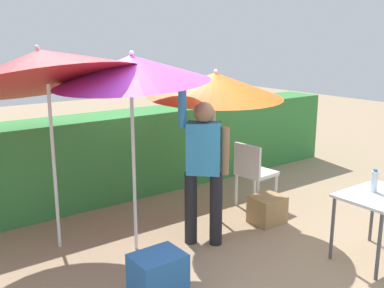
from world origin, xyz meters
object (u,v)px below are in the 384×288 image
at_px(umbrella_rainbow, 215,85).
at_px(umbrella_orange, 43,67).
at_px(chair_plastic, 253,171).
at_px(person_vendor, 204,163).
at_px(folding_table, 378,202).
at_px(crate_cardboard, 267,210).
at_px(bottle_water, 374,181).
at_px(umbrella_yellow, 131,69).
at_px(cooler_box, 158,277).

relative_size(umbrella_rainbow, umbrella_orange, 0.78).
bearing_deg(umbrella_orange, chair_plastic, -8.67).
relative_size(person_vendor, folding_table, 2.35).
bearing_deg(person_vendor, crate_cardboard, -1.36).
relative_size(chair_plastic, crate_cardboard, 2.25).
distance_m(person_vendor, chair_plastic, 1.38).
distance_m(chair_plastic, folding_table, 1.83).
distance_m(person_vendor, crate_cardboard, 1.25).
xyz_separation_m(crate_cardboard, bottle_water, (0.23, -1.25, 0.66)).
height_order(crate_cardboard, folding_table, folding_table).
bearing_deg(umbrella_yellow, chair_plastic, 4.87).
height_order(umbrella_rainbow, umbrella_yellow, umbrella_yellow).
bearing_deg(bottle_water, cooler_box, 164.44).
distance_m(umbrella_orange, chair_plastic, 3.00).
relative_size(umbrella_orange, person_vendor, 1.29).
bearing_deg(crate_cardboard, bottle_water, -79.63).
height_order(umbrella_rainbow, crate_cardboard, umbrella_rainbow).
bearing_deg(umbrella_rainbow, cooler_box, -143.37).
height_order(cooler_box, folding_table, folding_table).
relative_size(umbrella_orange, chair_plastic, 2.72).
bearing_deg(person_vendor, umbrella_rainbow, 42.33).
xyz_separation_m(umbrella_yellow, chair_plastic, (1.90, 0.16, -1.43)).
bearing_deg(umbrella_rainbow, crate_cardboard, -54.71).
bearing_deg(crate_cardboard, folding_table, -81.02).
bearing_deg(person_vendor, bottle_water, -46.17).
xyz_separation_m(umbrella_rainbow, umbrella_orange, (-1.96, 0.33, 0.28)).
bearing_deg(bottle_water, umbrella_rainbow, 109.10).
relative_size(cooler_box, crate_cardboard, 1.13).
bearing_deg(cooler_box, umbrella_orange, 103.35).
bearing_deg(chair_plastic, crate_cardboard, -114.78).
bearing_deg(folding_table, umbrella_orange, 139.21).
xyz_separation_m(umbrella_orange, crate_cardboard, (2.36, -0.90, -1.80)).
distance_m(umbrella_yellow, person_vendor, 1.25).
xyz_separation_m(cooler_box, bottle_water, (2.23, -0.62, 0.61)).
bearing_deg(crate_cardboard, umbrella_rainbow, 125.29).
bearing_deg(chair_plastic, umbrella_orange, 171.33).
bearing_deg(folding_table, umbrella_rainbow, 107.87).
distance_m(umbrella_rainbow, crate_cardboard, 1.67).
bearing_deg(umbrella_orange, umbrella_yellow, -38.57).
distance_m(person_vendor, cooler_box, 1.40).
xyz_separation_m(chair_plastic, crate_cardboard, (-0.23, -0.50, -0.34)).
height_order(chair_plastic, cooler_box, chair_plastic).
bearing_deg(umbrella_orange, bottle_water, -39.62).
bearing_deg(umbrella_rainbow, umbrella_orange, 170.36).
xyz_separation_m(umbrella_orange, umbrella_yellow, (0.70, -0.56, -0.02)).
bearing_deg(bottle_water, folding_table, -104.83).
bearing_deg(umbrella_rainbow, umbrella_yellow, -169.99).
bearing_deg(umbrella_yellow, person_vendor, -25.26).
xyz_separation_m(cooler_box, folding_table, (2.21, -0.69, 0.41)).
bearing_deg(umbrella_orange, person_vendor, -32.53).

